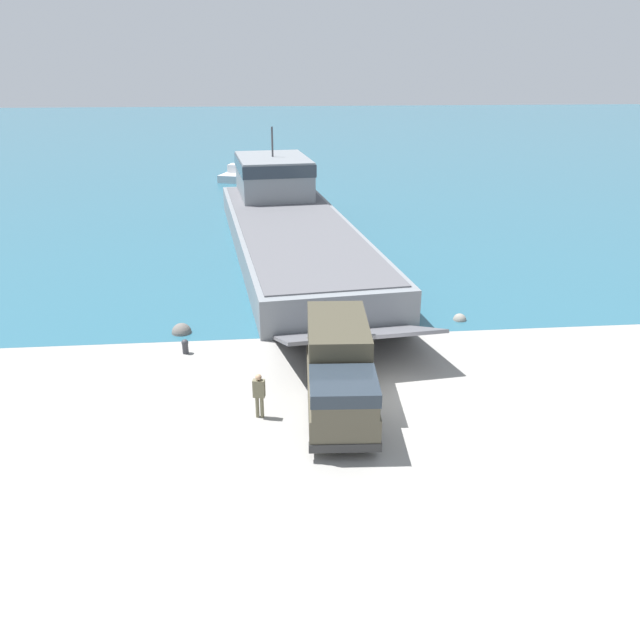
% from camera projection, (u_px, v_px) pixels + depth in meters
% --- Properties ---
extents(ground_plane, '(240.00, 240.00, 0.00)m').
position_uv_depth(ground_plane, '(394.00, 398.00, 24.91)').
color(ground_plane, gray).
extents(water_surface, '(240.00, 180.00, 0.01)m').
position_uv_depth(water_surface, '(287.00, 137.00, 113.62)').
color(water_surface, '#285B70').
rests_on(water_surface, ground_plane).
extents(landing_craft, '(11.21, 35.69, 7.63)m').
position_uv_depth(landing_craft, '(287.00, 217.00, 46.23)').
color(landing_craft, gray).
rests_on(landing_craft, ground_plane).
extents(military_truck, '(2.83, 7.04, 3.23)m').
position_uv_depth(military_truck, '(339.00, 371.00, 23.55)').
color(military_truck, '#4C4738').
rests_on(military_truck, ground_plane).
extents(soldier_on_ramp, '(0.48, 0.33, 1.81)m').
position_uv_depth(soldier_on_ramp, '(259.00, 392.00, 23.18)').
color(soldier_on_ramp, '#6B664C').
rests_on(soldier_on_ramp, ground_plane).
extents(moored_boat_a, '(3.92, 5.67, 1.71)m').
position_uv_depth(moored_boat_a, '(236.00, 175.00, 71.73)').
color(moored_boat_a, '#B7BABF').
rests_on(moored_boat_a, ground_plane).
extents(moored_boat_b, '(5.80, 3.25, 1.34)m').
position_uv_depth(moored_boat_b, '(250.00, 168.00, 77.28)').
color(moored_boat_b, '#B7BABF').
rests_on(moored_boat_b, ground_plane).
extents(mooring_bollard, '(0.32, 0.32, 0.70)m').
position_uv_depth(mooring_bollard, '(185.00, 346.00, 28.63)').
color(mooring_bollard, '#333338').
rests_on(mooring_bollard, ground_plane).
extents(shoreline_rock_a, '(0.69, 0.69, 0.69)m').
position_uv_depth(shoreline_rock_a, '(460.00, 320.00, 32.51)').
color(shoreline_rock_a, gray).
rests_on(shoreline_rock_a, ground_plane).
extents(shoreline_rock_b, '(0.98, 0.98, 0.98)m').
position_uv_depth(shoreline_rock_b, '(182.00, 333.00, 30.97)').
color(shoreline_rock_b, '#66605B').
rests_on(shoreline_rock_b, ground_plane).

